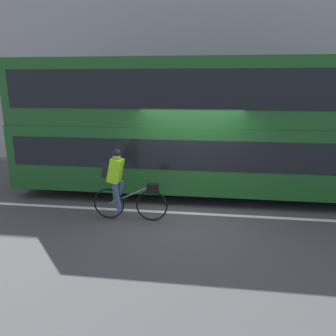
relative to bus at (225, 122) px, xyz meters
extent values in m
plane|color=#424244|center=(-0.84, -1.43, -2.06)|extent=(80.00, 80.00, 0.00)
cube|color=silver|center=(-0.84, -1.58, -2.06)|extent=(50.00, 0.14, 0.01)
cube|color=gray|center=(-0.84, 4.22, -1.99)|extent=(60.00, 2.58, 0.15)
cube|color=#9E9EA3|center=(-0.84, 5.66, 2.83)|extent=(60.00, 0.30, 9.79)
cylinder|color=black|center=(-3.55, 0.00, -1.55)|extent=(1.03, 0.30, 1.03)
cube|color=#194C1E|center=(0.00, 0.00, -0.90)|extent=(11.47, 2.41, 1.72)
cube|color=black|center=(0.00, 0.00, -0.69)|extent=(11.01, 2.43, 0.76)
cube|color=#194C1E|center=(0.00, 0.00, 0.81)|extent=(11.47, 2.32, 1.68)
cube|color=black|center=(0.00, 0.00, 0.89)|extent=(11.01, 2.34, 0.94)
torus|color=black|center=(-1.66, -2.11, -1.69)|extent=(0.74, 0.04, 0.74)
torus|color=black|center=(-2.68, -2.11, -1.69)|extent=(0.74, 0.04, 0.74)
cylinder|color=slate|center=(-2.17, -2.11, -1.46)|extent=(1.03, 0.03, 0.50)
cylinder|color=slate|center=(-2.56, -2.11, -1.42)|extent=(0.03, 0.03, 0.54)
cube|color=black|center=(-1.63, -2.11, -1.27)|extent=(0.26, 0.16, 0.22)
cube|color=#8CE019|center=(-2.49, -2.11, -0.88)|extent=(0.37, 0.32, 0.58)
cube|color=black|center=(-2.69, -2.11, -0.86)|extent=(0.21, 0.26, 0.38)
cylinder|color=#384C7A|center=(-2.45, -2.02, -1.48)|extent=(0.22, 0.11, 0.66)
cylinder|color=#384C7A|center=(-2.45, -2.20, -1.48)|extent=(0.20, 0.11, 0.66)
sphere|color=tan|center=(-2.45, -2.11, -0.52)|extent=(0.19, 0.19, 0.19)
sphere|color=black|center=(-2.45, -2.11, -0.48)|extent=(0.21, 0.21, 0.21)
cylinder|color=#262628|center=(-0.79, 4.09, -1.51)|extent=(0.57, 0.57, 0.81)
camera|label=1|loc=(-0.35, -9.04, 1.08)|focal=35.00mm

